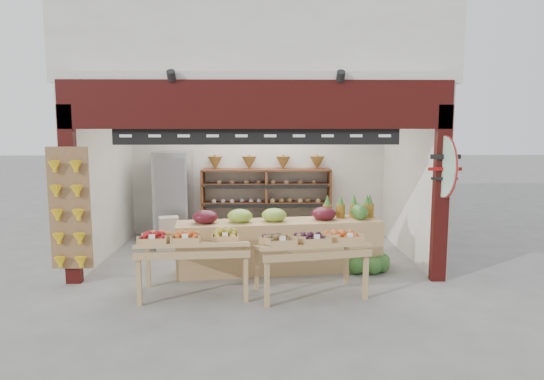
{
  "coord_description": "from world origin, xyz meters",
  "views": [
    {
      "loc": [
        0.09,
        -8.16,
        2.36
      ],
      "look_at": [
        0.24,
        -0.2,
        1.29
      ],
      "focal_mm": 32.0,
      "sensor_mm": 36.0,
      "label": 1
    }
  ],
  "objects": [
    {
      "name": "back_shelving",
      "position": [
        0.16,
        1.98,
        1.04
      ],
      "size": [
        2.73,
        0.45,
        1.71
      ],
      "color": "brown",
      "rests_on": "ground"
    },
    {
      "name": "shop_structure",
      "position": [
        0.0,
        1.61,
        3.92
      ],
      "size": [
        6.36,
        5.12,
        5.4
      ],
      "color": "silver",
      "rests_on": "ground"
    },
    {
      "name": "gift_sign",
      "position": [
        2.75,
        -1.15,
        1.75
      ],
      "size": [
        0.04,
        0.93,
        0.92
      ],
      "color": "#ACD8BC",
      "rests_on": "ground"
    },
    {
      "name": "ground",
      "position": [
        0.0,
        0.0,
        0.0
      ],
      "size": [
        60.0,
        60.0,
        0.0
      ],
      "primitive_type": "plane",
      "color": "slate",
      "rests_on": "ground"
    },
    {
      "name": "banana_board",
      "position": [
        -2.73,
        -1.17,
        1.12
      ],
      "size": [
        0.6,
        0.15,
        1.8
      ],
      "color": "olive",
      "rests_on": "ground"
    },
    {
      "name": "mid_counter",
      "position": [
        0.36,
        -0.5,
        0.45
      ],
      "size": [
        3.35,
        1.07,
        1.04
      ],
      "color": "tan",
      "rests_on": "ground"
    },
    {
      "name": "display_table_left",
      "position": [
        -0.97,
        -1.57,
        0.75
      ],
      "size": [
        1.58,
        0.95,
        0.98
      ],
      "color": "tan",
      "rests_on": "ground"
    },
    {
      "name": "display_table_right",
      "position": [
        0.74,
        -1.62,
        0.75
      ],
      "size": [
        1.62,
        1.11,
        0.96
      ],
      "color": "tan",
      "rests_on": "ground"
    },
    {
      "name": "cardboard_stack",
      "position": [
        -1.51,
        0.96,
        0.23
      ],
      "size": [
        1.01,
        0.8,
        0.63
      ],
      "color": "beige",
      "rests_on": "ground"
    },
    {
      "name": "watermelon_pile",
      "position": [
        1.79,
        -0.51,
        0.19
      ],
      "size": [
        0.75,
        0.7,
        0.53
      ],
      "color": "#1D4918",
      "rests_on": "ground"
    },
    {
      "name": "refrigerator",
      "position": [
        -1.75,
        1.76,
        0.91
      ],
      "size": [
        0.73,
        0.73,
        1.82
      ],
      "primitive_type": "cube",
      "rotation": [
        0.0,
        0.0,
        -0.03
      ],
      "color": "silver",
      "rests_on": "ground"
    }
  ]
}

